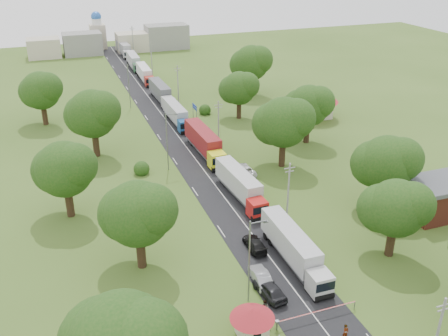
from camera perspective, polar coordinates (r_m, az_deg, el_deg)
name	(u,v)px	position (r m, az deg, el deg)	size (l,w,h in m)	color
ground	(231,206)	(72.60, 0.77, -4.35)	(260.00, 260.00, 0.00)	#3B571D
road	(192,154)	(89.63, -3.73, 1.61)	(8.00, 200.00, 0.04)	black
boom_barrier	(305,316)	(53.13, 9.26, -16.30)	(9.22, 0.35, 1.18)	slate
guard_booth	(252,320)	(50.23, 3.24, -16.91)	(4.40, 4.40, 3.45)	#C0B79F
info_sign	(195,110)	(103.36, -3.37, 6.66)	(0.12, 3.10, 4.10)	slate
pole_1	(288,193)	(66.76, 7.35, -2.81)	(1.60, 0.24, 9.00)	gray
pole_2	(218,124)	(90.31, -0.63, 5.05)	(1.60, 0.24, 9.00)	gray
pole_3	(178,84)	(115.85, -5.28, 9.52)	(1.60, 0.24, 9.00)	gray
pole_4	(151,58)	(142.32, -8.29, 12.33)	(1.60, 0.24, 9.00)	gray
pole_5	(133,40)	(169.29, -10.38, 14.23)	(1.60, 0.24, 9.00)	gray
lamp_0	(251,258)	(52.27, 3.07, -10.22)	(2.03, 0.22, 10.00)	slate
lamp_1	(168,139)	(81.79, -6.44, 3.33)	(2.03, 0.22, 10.00)	slate
lamp_2	(129,84)	(114.44, -10.75, 9.45)	(2.03, 0.22, 10.00)	slate
tree_2	(395,208)	(62.25, 19.00, -4.30)	(8.00, 8.00, 10.10)	#382616
tree_3	(386,162)	(72.36, 18.07, 0.62)	(8.80, 8.80, 11.07)	#382616
tree_4	(283,122)	(82.61, 6.79, 5.25)	(9.60, 9.60, 12.05)	#382616
tree_5	(308,105)	(93.53, 9.60, 7.06)	(8.80, 8.80, 11.07)	#382616
tree_6	(239,88)	(105.47, 1.72, 9.12)	(8.00, 8.00, 10.10)	#382616
tree_7	(251,63)	(121.91, 3.11, 11.92)	(9.60, 9.60, 12.05)	#382616
tree_10	(137,213)	(57.39, -9.86, -5.09)	(8.80, 8.80, 11.07)	#382616
tree_11	(64,169)	(70.28, -17.79, -0.08)	(8.80, 8.80, 11.07)	#382616
tree_12	(92,113)	(88.97, -14.83, 6.04)	(9.60, 9.60, 12.05)	#382616
tree_13	(41,90)	(108.06, -20.22, 8.33)	(8.80, 8.80, 11.07)	#382616
house_brick	(437,198)	(75.21, 23.14, -3.16)	(8.60, 6.60, 5.20)	maroon
house_cream	(313,101)	(108.21, 10.19, 7.52)	(10.08, 10.08, 5.80)	#C0B79F
distant_town	(116,42)	(173.65, -12.26, 13.94)	(52.00, 8.00, 8.00)	gray
church	(98,32)	(180.58, -14.23, 14.79)	(5.00, 5.00, 12.30)	#C0B79F
truck_0	(294,248)	(60.35, 7.97, -9.00)	(2.59, 14.52, 4.03)	#B9B9B9
truck_1	(241,185)	(73.75, 1.91, -1.98)	(3.18, 14.54, 4.01)	red
truck_2	(204,142)	(88.60, -2.25, 2.98)	(3.09, 15.75, 4.36)	yellow
truck_3	(176,114)	(104.12, -5.45, 6.15)	(2.55, 13.61, 3.77)	#164C88
truck_4	(161,92)	(119.10, -7.23, 8.60)	(2.76, 14.61, 4.05)	#AEAEAE
truck_5	(145,74)	(136.72, -9.05, 10.61)	(2.63, 13.85, 3.84)	#AF251A
truck_6	(134,61)	(151.22, -10.27, 11.93)	(2.66, 14.09, 3.90)	#246032
truck_7	(124,49)	(168.75, -11.36, 13.21)	(3.04, 14.18, 3.92)	silver
car_lane_front	(270,290)	(55.91, 5.24, -13.66)	(1.95, 4.86, 1.66)	black
car_lane_mid	(261,277)	(57.67, 4.21, -12.29)	(1.64, 4.69, 1.55)	gray
car_lane_rear	(255,244)	(63.12, 3.53, -8.65)	(1.96, 4.81, 1.40)	black
car_verge_near	(244,170)	(81.71, 2.28, -0.20)	(2.56, 5.55, 1.54)	silver
car_verge_far	(205,129)	(98.94, -2.19, 4.42)	(1.69, 4.20, 1.43)	#55585D
pedestrian_near	(345,333)	(52.00, 13.71, -17.83)	(0.68, 0.44, 1.86)	gray
pedestrian_booth	(265,309)	(53.34, 4.69, -15.72)	(0.92, 0.72, 1.89)	gray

